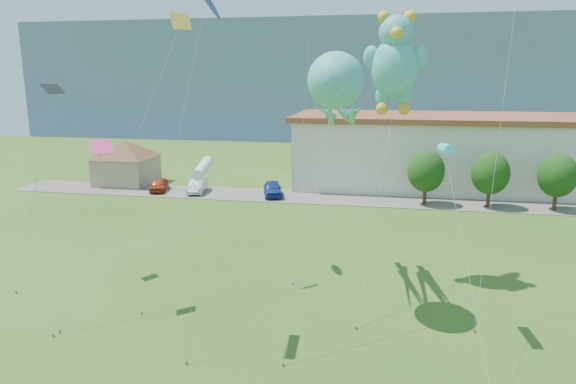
{
  "coord_description": "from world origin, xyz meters",
  "views": [
    {
      "loc": [
        5.86,
        -17.17,
        12.43
      ],
      "look_at": [
        1.11,
        8.0,
        6.67
      ],
      "focal_mm": 32.0,
      "sensor_mm": 36.0,
      "label": 1
    }
  ],
  "objects_px": {
    "pavilion": "(126,159)",
    "parked_car_red": "(159,185)",
    "teddy_bear_kite": "(395,60)",
    "parked_car_silver": "(197,186)",
    "warehouse": "(569,154)",
    "octopus_kite": "(338,93)",
    "parked_car_blue": "(273,189)"
  },
  "relations": [
    {
      "from": "parked_car_blue",
      "to": "teddy_bear_kite",
      "type": "bearing_deg",
      "value": -74.78
    },
    {
      "from": "pavilion",
      "to": "octopus_kite",
      "type": "bearing_deg",
      "value": -45.22
    },
    {
      "from": "warehouse",
      "to": "parked_car_silver",
      "type": "bearing_deg",
      "value": -167.2
    },
    {
      "from": "parked_car_silver",
      "to": "parked_car_blue",
      "type": "distance_m",
      "value": 8.49
    },
    {
      "from": "parked_car_silver",
      "to": "parked_car_red",
      "type": "bearing_deg",
      "value": 172.71
    },
    {
      "from": "parked_car_silver",
      "to": "octopus_kite",
      "type": "relative_size",
      "value": 0.33
    },
    {
      "from": "parked_car_silver",
      "to": "teddy_bear_kite",
      "type": "xyz_separation_m",
      "value": [
        20.37,
        -20.08,
        12.59
      ]
    },
    {
      "from": "warehouse",
      "to": "parked_car_blue",
      "type": "relative_size",
      "value": 13.22
    },
    {
      "from": "parked_car_red",
      "to": "octopus_kite",
      "type": "height_order",
      "value": "octopus_kite"
    },
    {
      "from": "parked_car_silver",
      "to": "teddy_bear_kite",
      "type": "height_order",
      "value": "teddy_bear_kite"
    },
    {
      "from": "pavilion",
      "to": "parked_car_blue",
      "type": "height_order",
      "value": "pavilion"
    },
    {
      "from": "teddy_bear_kite",
      "to": "parked_car_silver",
      "type": "bearing_deg",
      "value": 135.41
    },
    {
      "from": "pavilion",
      "to": "parked_car_silver",
      "type": "xyz_separation_m",
      "value": [
        9.92,
        -3.1,
        -2.22
      ]
    },
    {
      "from": "parked_car_red",
      "to": "octopus_kite",
      "type": "distance_m",
      "value": 34.41
    },
    {
      "from": "teddy_bear_kite",
      "to": "parked_car_blue",
      "type": "bearing_deg",
      "value": 120.78
    },
    {
      "from": "pavilion",
      "to": "teddy_bear_kite",
      "type": "bearing_deg",
      "value": -37.43
    },
    {
      "from": "pavilion",
      "to": "octopus_kite",
      "type": "height_order",
      "value": "octopus_kite"
    },
    {
      "from": "parked_car_silver",
      "to": "parked_car_blue",
      "type": "bearing_deg",
      "value": -9.57
    },
    {
      "from": "octopus_kite",
      "to": "warehouse",
      "type": "bearing_deg",
      "value": 55.92
    },
    {
      "from": "warehouse",
      "to": "parked_car_red",
      "type": "bearing_deg",
      "value": -168.3
    },
    {
      "from": "warehouse",
      "to": "teddy_bear_kite",
      "type": "distance_m",
      "value": 36.41
    },
    {
      "from": "warehouse",
      "to": "parked_car_silver",
      "type": "relative_size",
      "value": 13.54
    },
    {
      "from": "parked_car_red",
      "to": "teddy_bear_kite",
      "type": "relative_size",
      "value": 0.25
    },
    {
      "from": "warehouse",
      "to": "octopus_kite",
      "type": "distance_m",
      "value": 41.17
    },
    {
      "from": "pavilion",
      "to": "warehouse",
      "type": "height_order",
      "value": "warehouse"
    },
    {
      "from": "warehouse",
      "to": "pavilion",
      "type": "bearing_deg",
      "value": -173.16
    },
    {
      "from": "parked_car_silver",
      "to": "octopus_kite",
      "type": "bearing_deg",
      "value": -63.21
    },
    {
      "from": "pavilion",
      "to": "parked_car_red",
      "type": "xyz_separation_m",
      "value": [
        5.52,
        -3.21,
        -2.26
      ]
    },
    {
      "from": "parked_car_silver",
      "to": "parked_car_blue",
      "type": "relative_size",
      "value": 0.98
    },
    {
      "from": "parked_car_red",
      "to": "warehouse",
      "type": "bearing_deg",
      "value": -1.15
    },
    {
      "from": "warehouse",
      "to": "parked_car_silver",
      "type": "xyz_separation_m",
      "value": [
        -40.08,
        -9.1,
        -3.32
      ]
    },
    {
      "from": "parked_car_red",
      "to": "parked_car_silver",
      "type": "xyz_separation_m",
      "value": [
        4.4,
        0.11,
        0.04
      ]
    }
  ]
}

